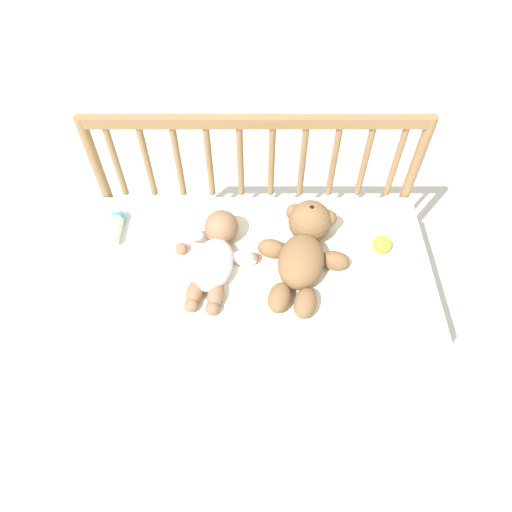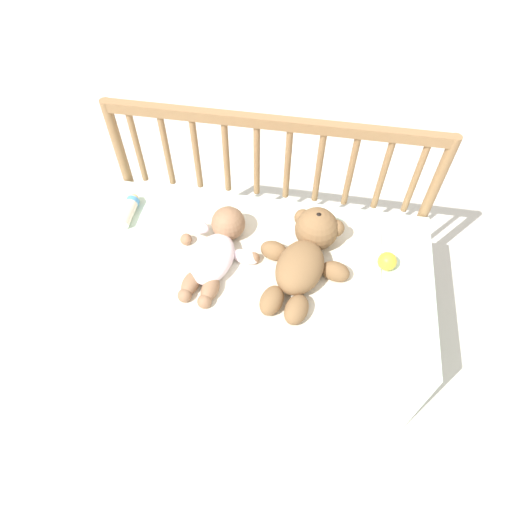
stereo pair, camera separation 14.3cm
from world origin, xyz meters
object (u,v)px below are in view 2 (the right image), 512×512
object	(u,v)px
baby	(217,250)
toy_ball	(387,261)
baby_bottle	(129,210)
teddy_bear	(306,254)

from	to	relation	value
baby	toy_ball	size ratio (longest dim) A/B	6.06
baby_bottle	toy_ball	xyz separation A→B (m)	(0.89, -0.09, 0.01)
teddy_bear	baby_bottle	world-z (taller)	teddy_bear
baby_bottle	baby	bearing A→B (deg)	-21.74
teddy_bear	toy_ball	bearing A→B (deg)	7.81
toy_ball	baby_bottle	bearing A→B (deg)	174.52
baby	baby_bottle	xyz separation A→B (m)	(-0.35, 0.14, -0.02)
baby	toy_ball	distance (m)	0.55
baby	baby_bottle	world-z (taller)	baby
teddy_bear	toy_ball	world-z (taller)	teddy_bear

